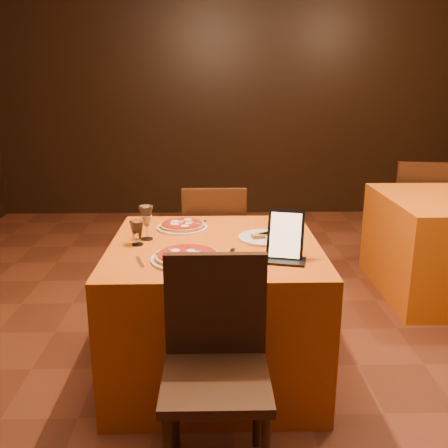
{
  "coord_description": "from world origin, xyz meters",
  "views": [
    {
      "loc": [
        -0.46,
        -2.52,
        1.58
      ],
      "look_at": [
        -0.41,
        -0.03,
        0.86
      ],
      "focal_mm": 40.0,
      "sensor_mm": 36.0,
      "label": 1
    }
  ],
  "objects_px": {
    "chair_main_far": "(214,246)",
    "pizza_near": "(187,257)",
    "pizza_far": "(182,226)",
    "wine_glass": "(147,223)",
    "chair_main_near": "(216,380)",
    "chair_side_far": "(414,209)",
    "water_glass": "(137,233)",
    "tablet": "(286,235)",
    "main_table": "(215,308)"
  },
  "relations": [
    {
      "from": "pizza_near",
      "to": "tablet",
      "type": "bearing_deg",
      "value": 1.79
    },
    {
      "from": "pizza_near",
      "to": "wine_glass",
      "type": "bearing_deg",
      "value": 124.9
    },
    {
      "from": "wine_glass",
      "to": "pizza_near",
      "type": "bearing_deg",
      "value": -55.1
    },
    {
      "from": "pizza_near",
      "to": "chair_side_far",
      "type": "bearing_deg",
      "value": 47.28
    },
    {
      "from": "chair_main_near",
      "to": "chair_side_far",
      "type": "xyz_separation_m",
      "value": [
        1.83,
        2.68,
        0.0
      ]
    },
    {
      "from": "pizza_far",
      "to": "chair_main_near",
      "type": "bearing_deg",
      "value": -80.27
    },
    {
      "from": "tablet",
      "to": "wine_glass",
      "type": "bearing_deg",
      "value": 169.45
    },
    {
      "from": "chair_main_far",
      "to": "wine_glass",
      "type": "relative_size",
      "value": 4.79
    },
    {
      "from": "main_table",
      "to": "chair_main_far",
      "type": "xyz_separation_m",
      "value": [
        0.0,
        0.82,
        0.08
      ]
    },
    {
      "from": "chair_main_near",
      "to": "tablet",
      "type": "bearing_deg",
      "value": 59.3
    },
    {
      "from": "chair_main_far",
      "to": "pizza_far",
      "type": "height_order",
      "value": "chair_main_far"
    },
    {
      "from": "main_table",
      "to": "chair_main_near",
      "type": "bearing_deg",
      "value": -90.0
    },
    {
      "from": "wine_glass",
      "to": "pizza_far",
      "type": "bearing_deg",
      "value": 47.98
    },
    {
      "from": "water_glass",
      "to": "wine_glass",
      "type": "bearing_deg",
      "value": 67.51
    },
    {
      "from": "pizza_far",
      "to": "wine_glass",
      "type": "bearing_deg",
      "value": -132.02
    },
    {
      "from": "chair_main_near",
      "to": "tablet",
      "type": "xyz_separation_m",
      "value": [
        0.34,
        0.57,
        0.41
      ]
    },
    {
      "from": "pizza_near",
      "to": "wine_glass",
      "type": "relative_size",
      "value": 1.85
    },
    {
      "from": "chair_side_far",
      "to": "tablet",
      "type": "xyz_separation_m",
      "value": [
        -1.49,
        -2.11,
        0.41
      ]
    },
    {
      "from": "pizza_near",
      "to": "wine_glass",
      "type": "distance_m",
      "value": 0.41
    },
    {
      "from": "chair_main_far",
      "to": "water_glass",
      "type": "bearing_deg",
      "value": 64.18
    },
    {
      "from": "wine_glass",
      "to": "tablet",
      "type": "height_order",
      "value": "tablet"
    },
    {
      "from": "main_table",
      "to": "chair_side_far",
      "type": "distance_m",
      "value": 2.61
    },
    {
      "from": "tablet",
      "to": "chair_side_far",
      "type": "bearing_deg",
      "value": 68.58
    },
    {
      "from": "main_table",
      "to": "pizza_near",
      "type": "distance_m",
      "value": 0.49
    },
    {
      "from": "chair_side_far",
      "to": "water_glass",
      "type": "relative_size",
      "value": 7.0
    },
    {
      "from": "tablet",
      "to": "pizza_far",
      "type": "bearing_deg",
      "value": 149.25
    },
    {
      "from": "pizza_near",
      "to": "tablet",
      "type": "height_order",
      "value": "tablet"
    },
    {
      "from": "chair_side_far",
      "to": "pizza_far",
      "type": "distance_m",
      "value": 2.59
    },
    {
      "from": "chair_main_near",
      "to": "pizza_near",
      "type": "height_order",
      "value": "chair_main_near"
    },
    {
      "from": "wine_glass",
      "to": "water_glass",
      "type": "xyz_separation_m",
      "value": [
        -0.04,
        -0.09,
        -0.03
      ]
    },
    {
      "from": "pizza_far",
      "to": "pizza_near",
      "type": "bearing_deg",
      "value": -84.19
    },
    {
      "from": "main_table",
      "to": "wine_glass",
      "type": "bearing_deg",
      "value": 168.92
    },
    {
      "from": "chair_main_near",
      "to": "water_glass",
      "type": "xyz_separation_m",
      "value": [
        -0.4,
        0.79,
        0.36
      ]
    },
    {
      "from": "chair_main_far",
      "to": "pizza_near",
      "type": "xyz_separation_m",
      "value": [
        -0.13,
        -1.09,
        0.31
      ]
    },
    {
      "from": "main_table",
      "to": "pizza_far",
      "type": "height_order",
      "value": "pizza_far"
    },
    {
      "from": "pizza_far",
      "to": "water_glass",
      "type": "bearing_deg",
      "value": -126.68
    },
    {
      "from": "water_glass",
      "to": "main_table",
      "type": "bearing_deg",
      "value": 3.15
    },
    {
      "from": "chair_main_far",
      "to": "pizza_near",
      "type": "distance_m",
      "value": 1.14
    },
    {
      "from": "main_table",
      "to": "chair_side_far",
      "type": "xyz_separation_m",
      "value": [
        1.83,
        1.86,
        0.08
      ]
    },
    {
      "from": "pizza_near",
      "to": "water_glass",
      "type": "distance_m",
      "value": 0.37
    },
    {
      "from": "pizza_near",
      "to": "chair_main_far",
      "type": "bearing_deg",
      "value": 83.09
    },
    {
      "from": "chair_side_far",
      "to": "pizza_near",
      "type": "bearing_deg",
      "value": 57.49
    },
    {
      "from": "chair_main_near",
      "to": "chair_side_far",
      "type": "distance_m",
      "value": 3.24
    },
    {
      "from": "tablet",
      "to": "chair_main_near",
      "type": "bearing_deg",
      "value": -107.06
    },
    {
      "from": "chair_main_far",
      "to": "pizza_far",
      "type": "relative_size",
      "value": 3.09
    },
    {
      "from": "wine_glass",
      "to": "water_glass",
      "type": "relative_size",
      "value": 1.46
    },
    {
      "from": "water_glass",
      "to": "pizza_near",
      "type": "bearing_deg",
      "value": -41.48
    },
    {
      "from": "main_table",
      "to": "chair_main_near",
      "type": "height_order",
      "value": "chair_main_near"
    },
    {
      "from": "water_glass",
      "to": "tablet",
      "type": "xyz_separation_m",
      "value": [
        0.74,
        -0.23,
        0.06
      ]
    },
    {
      "from": "wine_glass",
      "to": "water_glass",
      "type": "bearing_deg",
      "value": -112.49
    }
  ]
}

